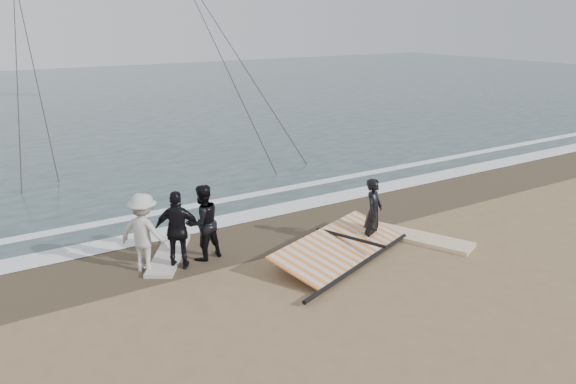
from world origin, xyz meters
The scene contains 10 objects.
ground centered at (0.00, 0.00, 0.00)m, with size 120.00×120.00×0.00m, color #8C704C.
sea centered at (0.00, 33.00, 0.01)m, with size 120.00×54.00×0.02m, color #233838.
wet_sand centered at (0.00, 4.50, 0.01)m, with size 120.00×2.80×0.01m, color #4C3D2B.
foam_near centered at (0.00, 5.90, 0.03)m, with size 120.00×0.90×0.01m, color white.
foam_far centered at (0.00, 7.60, 0.03)m, with size 120.00×0.45×0.01m, color white.
man_main centered at (1.92, 2.34, 0.88)m, with size 0.64×0.42×1.75m, color black.
board_white centered at (3.15, 1.91, 0.06)m, with size 0.78×2.77×0.11m, color white.
board_cream centered at (-2.78, 4.39, 0.05)m, with size 0.64×2.40×0.10m, color beige.
trio_cluster centered at (-2.85, 3.85, 0.93)m, with size 2.55×1.45×1.87m.
sail_rig centered at (0.66, 2.27, 0.20)m, with size 4.28×2.99×0.51m.
Camera 1 is at (-7.10, -7.75, 5.61)m, focal length 35.00 mm.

